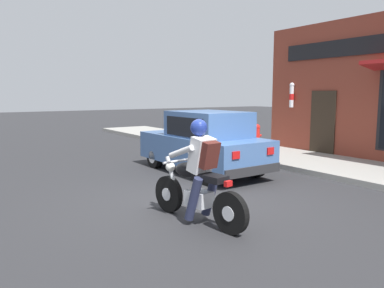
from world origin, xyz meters
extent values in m
plane|color=#2B2B2D|center=(0.00, 0.00, 0.00)|extent=(80.00, 80.00, 0.00)
cube|color=#9E9B93|center=(4.87, 3.00, 0.07)|extent=(2.60, 22.00, 0.14)
cube|color=#2D2319|center=(6.15, 1.75, 1.05)|extent=(0.04, 0.90, 2.10)
cylinder|color=white|center=(6.07, 2.97, 1.90)|extent=(0.14, 0.14, 0.70)
cylinder|color=red|center=(6.07, 2.97, 1.90)|extent=(0.15, 0.15, 0.20)
sphere|color=silver|center=(6.07, 2.97, 2.30)|extent=(0.16, 0.16, 0.16)
cylinder|color=black|center=(-0.76, -0.32, 0.31)|extent=(0.19, 0.63, 0.62)
cylinder|color=silver|center=(-0.76, -0.32, 0.31)|extent=(0.15, 0.23, 0.22)
cylinder|color=black|center=(-0.56, -1.71, 0.31)|extent=(0.19, 0.63, 0.62)
cylinder|color=silver|center=(-0.56, -1.71, 0.31)|extent=(0.15, 0.23, 0.22)
cube|color=silver|center=(-0.66, -1.06, 0.39)|extent=(0.33, 0.44, 0.24)
ellipsoid|color=black|center=(-0.69, -0.82, 0.80)|extent=(0.37, 0.56, 0.24)
cube|color=black|center=(-0.62, -1.29, 0.76)|extent=(0.34, 0.59, 0.10)
cylinder|color=silver|center=(-0.75, -0.42, 0.62)|extent=(0.11, 0.33, 0.68)
cylinder|color=silver|center=(-0.73, -0.54, 0.91)|extent=(0.56, 0.12, 0.04)
sphere|color=silver|center=(-0.75, -0.37, 0.79)|extent=(0.16, 0.16, 0.16)
cylinder|color=silver|center=(-0.44, -1.44, 0.29)|extent=(0.16, 0.56, 0.08)
cube|color=red|center=(-0.57, -1.66, 0.73)|extent=(0.13, 0.08, 0.08)
cylinder|color=#282D4C|center=(-0.82, -1.16, 0.43)|extent=(0.19, 0.37, 0.71)
cylinder|color=#282D4C|center=(-0.47, -1.11, 0.43)|extent=(0.19, 0.37, 0.71)
cube|color=silver|center=(-0.65, -1.11, 1.08)|extent=(0.38, 0.37, 0.57)
cylinder|color=silver|center=(-0.88, -0.90, 1.12)|extent=(0.16, 0.53, 0.26)
cylinder|color=silver|center=(-0.48, -0.85, 1.12)|extent=(0.16, 0.53, 0.26)
sphere|color=navy|center=(-0.66, -1.05, 1.49)|extent=(0.26, 0.26, 0.26)
cube|color=#4C1E19|center=(-0.63, -1.27, 1.10)|extent=(0.31, 0.28, 0.42)
cylinder|color=black|center=(0.90, 3.19, 0.30)|extent=(0.18, 0.60, 0.60)
cylinder|color=silver|center=(0.90, 3.19, 0.30)|extent=(0.20, 0.33, 0.33)
cylinder|color=black|center=(2.34, 3.20, 0.30)|extent=(0.18, 0.60, 0.60)
cylinder|color=silver|center=(2.34, 3.20, 0.30)|extent=(0.20, 0.33, 0.33)
cylinder|color=black|center=(0.91, 0.79, 0.30)|extent=(0.18, 0.60, 0.60)
cylinder|color=silver|center=(0.91, 0.79, 0.30)|extent=(0.20, 0.33, 0.33)
cylinder|color=black|center=(2.35, 0.80, 0.30)|extent=(0.18, 0.60, 0.60)
cylinder|color=silver|center=(2.35, 0.80, 0.30)|extent=(0.20, 0.33, 0.33)
cube|color=#42669E|center=(1.63, 2.00, 0.60)|extent=(1.66, 3.71, 0.70)
cube|color=#42669E|center=(1.63, 1.75, 1.24)|extent=(1.45, 1.91, 0.66)
cube|color=black|center=(1.62, 2.62, 1.19)|extent=(1.33, 0.36, 0.51)
cube|color=black|center=(0.90, 1.74, 1.22)|extent=(0.04, 1.52, 0.46)
cube|color=black|center=(2.35, 1.75, 1.22)|extent=(0.04, 1.52, 0.46)
cube|color=silver|center=(1.11, 3.85, 0.72)|extent=(0.24, 0.04, 0.14)
cube|color=red|center=(1.13, 0.13, 0.74)|extent=(0.20, 0.04, 0.16)
cube|color=silver|center=(2.12, 3.86, 0.72)|extent=(0.24, 0.04, 0.14)
cube|color=red|center=(2.15, 0.14, 0.74)|extent=(0.20, 0.04, 0.16)
cube|color=#28282B|center=(1.62, 3.83, 0.35)|extent=(1.61, 0.13, 0.20)
cube|color=#28282B|center=(1.64, 0.17, 0.35)|extent=(1.61, 0.13, 0.20)
cylinder|color=red|center=(4.73, 3.22, 0.22)|extent=(0.24, 0.24, 0.16)
cylinder|color=red|center=(4.73, 3.22, 0.59)|extent=(0.18, 0.18, 0.58)
sphere|color=red|center=(4.73, 3.22, 0.92)|extent=(0.20, 0.20, 0.20)
cylinder|color=red|center=(4.60, 3.22, 0.64)|extent=(0.10, 0.08, 0.08)
cylinder|color=red|center=(4.86, 3.22, 0.64)|extent=(0.10, 0.08, 0.08)
camera|label=1|loc=(-3.93, -5.65, 1.99)|focal=35.00mm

